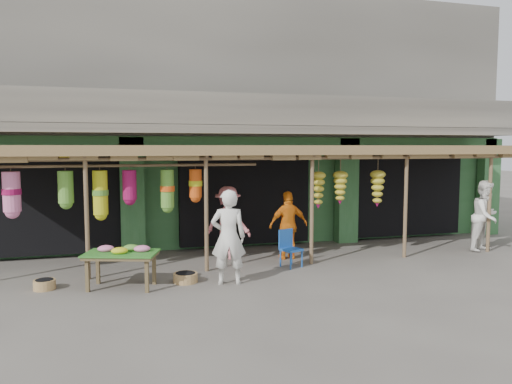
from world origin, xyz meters
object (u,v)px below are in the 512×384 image
object	(u,v)px
person_vendor	(288,225)
person_front	(228,237)
blue_chair	(289,246)
person_right	(486,216)
person_shopper	(228,223)
flower_table	(122,254)

from	to	relation	value
person_vendor	person_front	bearing A→B (deg)	41.63
blue_chair	person_right	xyz separation A→B (m)	(5.60, 0.21, 0.46)
blue_chair	person_shopper	distance (m)	1.72
person_right	person_shopper	size ratio (longest dim) A/B	1.05
person_shopper	flower_table	bearing A→B (deg)	74.33
blue_chair	person_right	distance (m)	5.62
person_vendor	person_shopper	world-z (taller)	person_shopper
flower_table	person_right	distance (m)	9.37
flower_table	person_front	bearing A→B (deg)	10.12
person_vendor	flower_table	bearing A→B (deg)	19.28
person_vendor	person_shopper	bearing A→B (deg)	-18.96
person_right	person_vendor	world-z (taller)	person_right
person_right	person_vendor	size ratio (longest dim) A/B	1.12
person_front	person_vendor	size ratio (longest dim) A/B	1.14
person_vendor	person_right	bearing A→B (deg)	172.73
person_right	person_shopper	distance (m)	6.83
person_front	person_shopper	distance (m)	2.30
flower_table	person_shopper	world-z (taller)	person_shopper
person_front	blue_chair	bearing A→B (deg)	-137.07
person_right	person_vendor	distance (m)	5.37
flower_table	person_right	size ratio (longest dim) A/B	0.84
person_front	person_right	distance (m)	7.37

